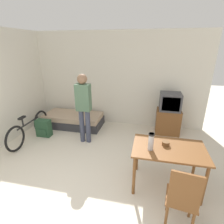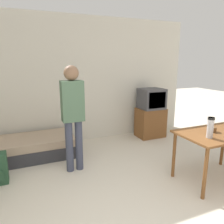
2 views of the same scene
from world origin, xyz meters
TOP-DOWN VIEW (x-y plane):
  - ground_plane at (0.00, 0.00)m, footprint 20.00×20.00m
  - wall_back at (0.00, 3.32)m, footprint 5.47×0.06m
  - wall_left at (-2.26, 1.64)m, footprint 0.06×4.29m
  - daybed at (-1.04, 2.79)m, footprint 1.73×0.84m
  - tv at (1.71, 2.89)m, footprint 0.63×0.48m
  - dining_table at (1.54, 0.84)m, footprint 1.16×0.74m
  - wooden_chair at (1.65, 0.06)m, footprint 0.44×0.44m
  - bicycle at (-1.77, 1.74)m, footprint 0.08×1.62m
  - person_standing at (-0.34, 1.97)m, footprint 0.34×0.23m
  - thermos_flask at (1.24, 0.73)m, footprint 0.09×0.09m
  - mate_bowl at (1.48, 0.91)m, footprint 0.12×0.12m
  - backpack at (-1.54, 2.00)m, footprint 0.38×0.23m

SIDE VIEW (x-z plane):
  - ground_plane at x=0.00m, z-range 0.00..0.00m
  - daybed at x=-1.04m, z-range 0.00..0.37m
  - backpack at x=-1.54m, z-range 0.00..0.46m
  - bicycle at x=-1.77m, z-range -0.04..0.67m
  - wooden_chair at x=1.65m, z-range 0.05..1.03m
  - tv at x=1.71m, z-range -0.01..1.14m
  - dining_table at x=1.54m, z-range 0.28..1.03m
  - mate_bowl at x=1.48m, z-range 0.75..0.82m
  - thermos_flask at x=1.24m, z-range 0.77..1.05m
  - person_standing at x=-0.34m, z-range 0.15..1.86m
  - wall_back at x=0.00m, z-range 0.00..2.70m
  - wall_left at x=-2.26m, z-range 0.00..2.70m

